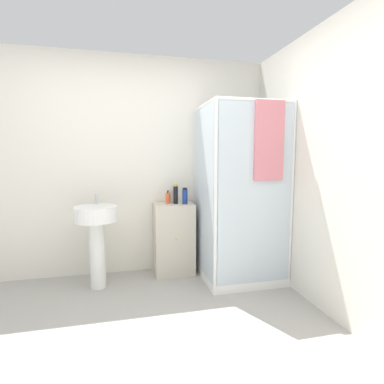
{
  "coord_description": "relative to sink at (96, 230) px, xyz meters",
  "views": [
    {
      "loc": [
        -0.03,
        -1.86,
        1.36
      ],
      "look_at": [
        0.68,
        1.16,
        0.99
      ],
      "focal_mm": 28.0,
      "sensor_mm": 36.0,
      "label": 1
    }
  ],
  "objects": [
    {
      "name": "ground_plane",
      "position": [
        0.29,
        -1.28,
        -0.62
      ],
      "size": [
        12.0,
        12.0,
        0.0
      ],
      "primitive_type": "plane",
      "color": "#9E9B93"
    },
    {
      "name": "wall_back",
      "position": [
        0.29,
        0.42,
        0.63
      ],
      "size": [
        6.4,
        0.06,
        2.5
      ],
      "primitive_type": "cube",
      "color": "silver",
      "rests_on": "ground_plane"
    },
    {
      "name": "wall_right",
      "position": [
        1.99,
        -1.28,
        0.63
      ],
      "size": [
        0.06,
        6.4,
        2.5
      ],
      "primitive_type": "cube",
      "color": "silver",
      "rests_on": "ground_plane"
    },
    {
      "name": "shower_enclosure",
      "position": [
        1.49,
        -0.12,
        -0.08
      ],
      "size": [
        0.85,
        0.88,
        1.91
      ],
      "color": "white",
      "rests_on": "ground_plane"
    },
    {
      "name": "vanity_cabinet",
      "position": [
        0.84,
        0.21,
        -0.21
      ],
      "size": [
        0.45,
        0.36,
        0.83
      ],
      "color": "beige",
      "rests_on": "ground_plane"
    },
    {
      "name": "sink",
      "position": [
        0.0,
        0.0,
        0.0
      ],
      "size": [
        0.44,
        0.44,
        0.99
      ],
      "color": "white",
      "rests_on": "ground_plane"
    },
    {
      "name": "soap_dispenser",
      "position": [
        0.78,
        0.24,
        0.27
      ],
      "size": [
        0.05,
        0.05,
        0.15
      ],
      "color": "#E5562D",
      "rests_on": "vanity_cabinet"
    },
    {
      "name": "shampoo_bottle_tall_black",
      "position": [
        0.86,
        0.19,
        0.32
      ],
      "size": [
        0.05,
        0.05,
        0.23
      ],
      "color": "black",
      "rests_on": "vanity_cabinet"
    },
    {
      "name": "shampoo_bottle_blue",
      "position": [
        0.96,
        0.15,
        0.3
      ],
      "size": [
        0.06,
        0.06,
        0.19
      ],
      "color": "navy",
      "rests_on": "vanity_cabinet"
    },
    {
      "name": "lotion_bottle_white",
      "position": [
        0.82,
        0.29,
        0.28
      ],
      "size": [
        0.05,
        0.05,
        0.18
      ],
      "color": "beige",
      "rests_on": "vanity_cabinet"
    }
  ]
}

